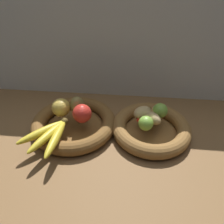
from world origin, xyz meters
TOP-DOWN VIEW (x-y plane):
  - ground_plane at (0.00, 0.00)cm, footprint 140.00×90.00cm
  - back_wall at (0.00, 30.00)cm, footprint 140.00×3.00cm
  - fruit_bowl_left at (-16.59, 0.92)cm, footprint 34.69×34.69cm
  - fruit_bowl_right at (15.05, 0.92)cm, footprint 31.61×31.61cm
  - apple_golden_left at (-21.53, 2.18)cm, footprint 7.51×7.51cm
  - apple_red_right at (-12.27, -0.84)cm, footprint 7.48×7.48cm
  - pear_brown at (-15.07, 3.39)cm, footprint 7.29×7.06cm
  - banana_bunch_front at (-22.25, -11.41)cm, footprint 15.65×20.23cm
  - potato_large at (15.05, 0.92)cm, footprint 8.57×8.49cm
  - potato_oblong at (11.24, 3.88)cm, footprint 9.65×9.19cm
  - potato_back at (17.16, 5.57)cm, footprint 4.92×6.30cm
  - lime_near at (12.32, -3.18)cm, footprint 5.67×5.67cm
  - lime_far at (18.23, 5.01)cm, footprint 6.06×6.06cm
  - chili_pepper at (14.62, 2.12)cm, footprint 11.25×4.22cm

SIDE VIEW (x-z plane):
  - ground_plane at x=0.00cm, z-range -3.00..0.00cm
  - fruit_bowl_left at x=-16.59cm, z-range -0.18..5.42cm
  - fruit_bowl_right at x=15.05cm, z-range -0.17..5.43cm
  - chili_pepper at x=14.62cm, z-range 5.60..7.29cm
  - banana_bunch_front at x=-22.25cm, z-range 5.60..8.57cm
  - potato_back at x=17.16cm, z-range 5.60..10.03cm
  - potato_large at x=15.05cm, z-range 5.60..10.15cm
  - potato_oblong at x=11.24cm, z-range 5.60..10.43cm
  - lime_near at x=12.32cm, z-range 5.60..11.27cm
  - lime_far at x=18.23cm, z-range 5.60..11.66cm
  - apple_red_right at x=-12.27cm, z-range 5.60..13.09cm
  - apple_golden_left at x=-21.53cm, z-range 5.60..13.11cm
  - pear_brown at x=-15.07cm, z-range 5.60..14.02cm
  - back_wall at x=0.00cm, z-range 0.00..55.00cm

